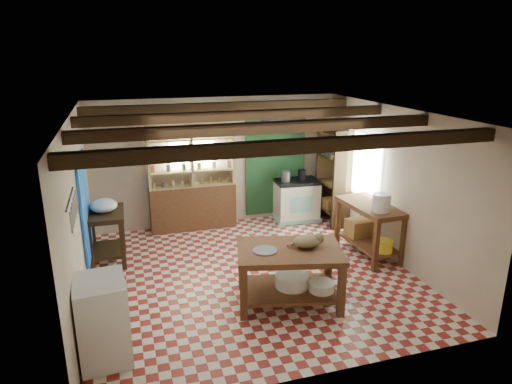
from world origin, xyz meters
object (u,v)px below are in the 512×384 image
object	(u,v)px
right_counter	(369,230)
cat	(307,241)
stove	(297,200)
prep_table	(107,237)
white_cabinet	(103,320)
work_table	(289,276)

from	to	relation	value
right_counter	cat	distance (m)	2.02
stove	cat	xyz separation A→B (m)	(-1.09, -3.10, 0.47)
cat	stove	bearing A→B (deg)	74.12
prep_table	right_counter	xyz separation A→B (m)	(4.38, -1.05, 0.02)
white_cabinet	work_table	bearing A→B (deg)	8.27
stove	prep_table	bearing A→B (deg)	-163.22
work_table	white_cabinet	size ratio (longest dim) A/B	1.44
work_table	right_counter	bearing A→B (deg)	43.11
prep_table	cat	distance (m)	3.50
stove	white_cabinet	world-z (taller)	white_cabinet
white_cabinet	cat	xyz separation A→B (m)	(2.75, 0.55, 0.41)
stove	cat	bearing A→B (deg)	-106.74
prep_table	white_cabinet	distance (m)	2.69
stove	prep_table	distance (m)	3.95
prep_table	stove	bearing A→B (deg)	14.72
cat	white_cabinet	bearing A→B (deg)	-165.22
work_table	prep_table	size ratio (longest dim) A/B	1.61
work_table	white_cabinet	xyz separation A→B (m)	(-2.50, -0.56, 0.09)
white_cabinet	cat	world-z (taller)	white_cabinet
work_table	stove	world-z (taller)	stove
work_table	prep_table	bearing A→B (deg)	152.89
white_cabinet	right_counter	bearing A→B (deg)	16.09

